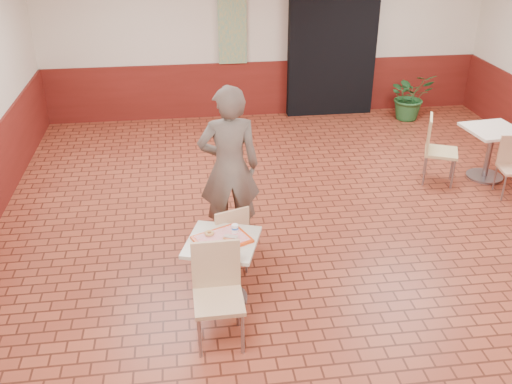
{
  "coord_description": "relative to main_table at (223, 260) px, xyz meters",
  "views": [
    {
      "loc": [
        -1.57,
        -5.19,
        3.66
      ],
      "look_at": [
        -0.86,
        -0.01,
        0.95
      ],
      "focal_mm": 40.0,
      "sensor_mm": 36.0,
      "label": 1
    }
  ],
  "objects": [
    {
      "name": "long_john_donut",
      "position": [
        0.08,
        -0.05,
        0.28
      ],
      "size": [
        0.16,
        0.12,
        0.05
      ],
      "rotation": [
        0.0,
        0.0,
        -0.43
      ],
      "color": "#ED7845",
      "rests_on": "serving_tray"
    },
    {
      "name": "promo_poster",
      "position": [
        0.66,
        5.45,
        1.13
      ],
      "size": [
        0.5,
        0.03,
        1.2
      ],
      "primitive_type": "cube",
      "color": "gray",
      "rests_on": "wainscot_band"
    },
    {
      "name": "chair_main_back",
      "position": [
        0.1,
        0.47,
        -0.01
      ],
      "size": [
        0.48,
        0.48,
        0.82
      ],
      "rotation": [
        0.0,
        0.0,
        3.47
      ],
      "color": "#D6AD80",
      "rests_on": "ground"
    },
    {
      "name": "paper_cup",
      "position": [
        0.14,
        0.09,
        0.3
      ],
      "size": [
        0.07,
        0.07,
        0.08
      ],
      "rotation": [
        0.0,
        0.0,
        0.04
      ],
      "color": "white",
      "rests_on": "serving_tray"
    },
    {
      "name": "second_table",
      "position": [
        4.04,
        2.34,
        0.04
      ],
      "size": [
        0.72,
        0.72,
        0.76
      ],
      "rotation": [
        0.0,
        0.0,
        0.1
      ],
      "color": "beige",
      "rests_on": "ground"
    },
    {
      "name": "potted_plant",
      "position": [
        3.84,
        4.88,
        -0.04
      ],
      "size": [
        0.87,
        0.78,
        0.88
      ],
      "primitive_type": "imported",
      "rotation": [
        0.0,
        0.0,
        0.13
      ],
      "color": "#245A29",
      "rests_on": "ground"
    },
    {
      "name": "serving_tray",
      "position": [
        0.0,
        0.0,
        0.25
      ],
      "size": [
        0.5,
        0.39,
        0.03
      ],
      "rotation": [
        0.0,
        0.0,
        0.42
      ],
      "color": "#D33F0F",
      "rests_on": "main_table"
    },
    {
      "name": "ring_donut",
      "position": [
        -0.12,
        0.08,
        0.28
      ],
      "size": [
        0.11,
        0.11,
        0.03
      ],
      "primitive_type": "torus",
      "rotation": [
        0.0,
        0.0,
        0.13
      ],
      "color": "#BE8845",
      "rests_on": "serving_tray"
    },
    {
      "name": "chair_main_front",
      "position": [
        -0.09,
        -0.53,
        0.06
      ],
      "size": [
        0.45,
        0.45,
        0.96
      ],
      "rotation": [
        0.0,
        0.0,
        0.01
      ],
      "color": "tan",
      "rests_on": "ground"
    },
    {
      "name": "corridor_doorway",
      "position": [
        2.46,
        5.39,
        0.63
      ],
      "size": [
        1.6,
        0.22,
        2.2
      ],
      "primitive_type": "cube",
      "color": "black",
      "rests_on": "ground"
    },
    {
      "name": "chair_second_left",
      "position": [
        3.22,
        2.34,
        0.06
      ],
      "size": [
        0.58,
        0.58,
        0.96
      ],
      "rotation": [
        0.0,
        0.0,
        1.15
      ],
      "color": "#D5BE80",
      "rests_on": "ground"
    },
    {
      "name": "wainscot_band",
      "position": [
        1.26,
        0.51,
        0.03
      ],
      "size": [
        8.0,
        10.0,
        1.0
      ],
      "color": "#5C1711",
      "rests_on": "ground"
    },
    {
      "name": "main_table",
      "position": [
        0.0,
        0.0,
        0.0
      ],
      "size": [
        0.67,
        0.67,
        0.7
      ],
      "rotation": [
        0.0,
        0.0,
        -0.32
      ],
      "color": "beige",
      "rests_on": "ground"
    },
    {
      "name": "customer",
      "position": [
        0.18,
        1.11,
        0.48
      ],
      "size": [
        0.71,
        0.48,
        1.92
      ],
      "primitive_type": "imported",
      "rotation": [
        0.0,
        0.0,
        3.18
      ],
      "color": "#64594E",
      "rests_on": "ground"
    },
    {
      "name": "room_shell",
      "position": [
        1.26,
        0.51,
        1.03
      ],
      "size": [
        8.01,
        10.01,
        3.01
      ],
      "color": "brown",
      "rests_on": "ground"
    }
  ]
}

